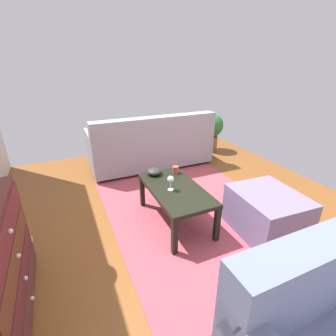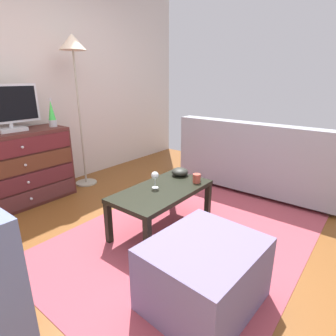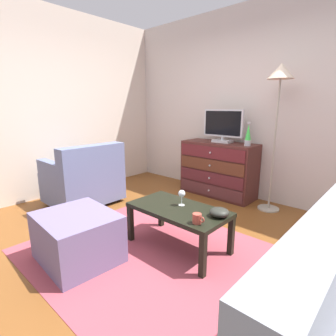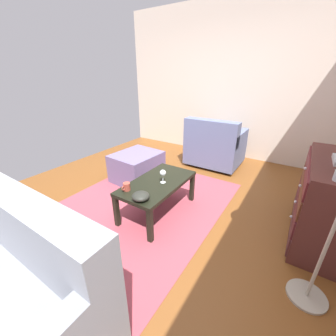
{
  "view_description": "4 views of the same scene",
  "coord_description": "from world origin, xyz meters",
  "px_view_note": "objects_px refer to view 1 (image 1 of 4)",
  "views": [
    {
      "loc": [
        -1.92,
        1.08,
        1.65
      ],
      "look_at": [
        0.16,
        0.14,
        0.65
      ],
      "focal_mm": 26.2,
      "sensor_mm": 36.0,
      "label": 1
    },
    {
      "loc": [
        -1.66,
        -1.41,
        1.39
      ],
      "look_at": [
        0.22,
        0.07,
        0.6
      ],
      "focal_mm": 29.27,
      "sensor_mm": 36.0,
      "label": 2
    },
    {
      "loc": [
        1.65,
        -1.75,
        1.37
      ],
      "look_at": [
        -0.07,
        0.13,
        0.77
      ],
      "focal_mm": 27.94,
      "sensor_mm": 36.0,
      "label": 3
    },
    {
      "loc": [
        1.86,
        1.34,
        1.55
      ],
      "look_at": [
        0.07,
        0.18,
        0.6
      ],
      "focal_mm": 22.43,
      "sensor_mm": 36.0,
      "label": 4
    }
  ],
  "objects_px": {
    "mug": "(175,170)",
    "ottoman": "(266,213)",
    "coffee_table": "(176,192)",
    "potted_plant": "(211,129)",
    "wine_glass": "(171,180)",
    "bowl_decorative": "(154,171)",
    "couch_large": "(151,146)"
  },
  "relations": [
    {
      "from": "bowl_decorative",
      "to": "ottoman",
      "type": "xyz_separation_m",
      "value": [
        -0.93,
        -0.86,
        -0.24
      ]
    },
    {
      "from": "potted_plant",
      "to": "couch_large",
      "type": "bearing_deg",
      "value": 101.06
    },
    {
      "from": "coffee_table",
      "to": "couch_large",
      "type": "distance_m",
      "value": 1.62
    },
    {
      "from": "mug",
      "to": "bowl_decorative",
      "type": "height_order",
      "value": "mug"
    },
    {
      "from": "bowl_decorative",
      "to": "potted_plant",
      "type": "height_order",
      "value": "potted_plant"
    },
    {
      "from": "wine_glass",
      "to": "ottoman",
      "type": "distance_m",
      "value": 1.04
    },
    {
      "from": "coffee_table",
      "to": "potted_plant",
      "type": "height_order",
      "value": "potted_plant"
    },
    {
      "from": "mug",
      "to": "bowl_decorative",
      "type": "distance_m",
      "value": 0.25
    },
    {
      "from": "couch_large",
      "to": "ottoman",
      "type": "distance_m",
      "value": 2.18
    },
    {
      "from": "mug",
      "to": "bowl_decorative",
      "type": "bearing_deg",
      "value": 76.12
    },
    {
      "from": "mug",
      "to": "potted_plant",
      "type": "height_order",
      "value": "potted_plant"
    },
    {
      "from": "mug",
      "to": "ottoman",
      "type": "relative_size",
      "value": 0.16
    },
    {
      "from": "wine_glass",
      "to": "mug",
      "type": "relative_size",
      "value": 1.38
    },
    {
      "from": "couch_large",
      "to": "ottoman",
      "type": "bearing_deg",
      "value": -167.67
    },
    {
      "from": "wine_glass",
      "to": "couch_large",
      "type": "xyz_separation_m",
      "value": [
        1.6,
        -0.38,
        -0.19
      ]
    },
    {
      "from": "wine_glass",
      "to": "mug",
      "type": "bearing_deg",
      "value": -32.58
    },
    {
      "from": "wine_glass",
      "to": "bowl_decorative",
      "type": "height_order",
      "value": "wine_glass"
    },
    {
      "from": "coffee_table",
      "to": "ottoman",
      "type": "relative_size",
      "value": 1.38
    },
    {
      "from": "ottoman",
      "to": "potted_plant",
      "type": "distance_m",
      "value": 2.56
    },
    {
      "from": "wine_glass",
      "to": "potted_plant",
      "type": "height_order",
      "value": "potted_plant"
    },
    {
      "from": "mug",
      "to": "wine_glass",
      "type": "bearing_deg",
      "value": 147.42
    },
    {
      "from": "ottoman",
      "to": "wine_glass",
      "type": "bearing_deg",
      "value": 58.56
    },
    {
      "from": "wine_glass",
      "to": "mug",
      "type": "distance_m",
      "value": 0.43
    },
    {
      "from": "mug",
      "to": "potted_plant",
      "type": "relative_size",
      "value": 0.16
    },
    {
      "from": "coffee_table",
      "to": "couch_large",
      "type": "relative_size",
      "value": 0.49
    },
    {
      "from": "wine_glass",
      "to": "couch_large",
      "type": "bearing_deg",
      "value": -13.38
    },
    {
      "from": "couch_large",
      "to": "bowl_decorative",
      "type": "bearing_deg",
      "value": 161.39
    },
    {
      "from": "potted_plant",
      "to": "ottoman",
      "type": "bearing_deg",
      "value": 159.56
    },
    {
      "from": "ottoman",
      "to": "couch_large",
      "type": "bearing_deg",
      "value": 12.33
    },
    {
      "from": "wine_glass",
      "to": "bowl_decorative",
      "type": "distance_m",
      "value": 0.42
    },
    {
      "from": "couch_large",
      "to": "potted_plant",
      "type": "height_order",
      "value": "couch_large"
    },
    {
      "from": "mug",
      "to": "potted_plant",
      "type": "xyz_separation_m",
      "value": [
        1.51,
        -1.51,
        -0.03
      ]
    }
  ]
}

